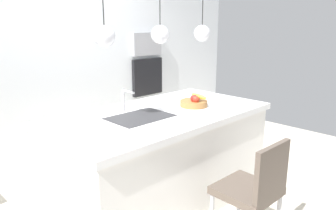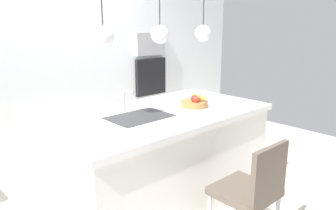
{
  "view_description": "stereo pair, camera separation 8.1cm",
  "coord_description": "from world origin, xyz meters",
  "px_view_note": "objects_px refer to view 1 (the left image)",
  "views": [
    {
      "loc": [
        -2.02,
        -2.14,
        1.74
      ],
      "look_at": [
        0.1,
        0.0,
        0.99
      ],
      "focal_mm": 34.29,
      "sensor_mm": 36.0,
      "label": 1
    },
    {
      "loc": [
        -1.96,
        -2.2,
        1.74
      ],
      "look_at": [
        0.1,
        0.0,
        0.99
      ],
      "focal_mm": 34.29,
      "sensor_mm": 36.0,
      "label": 2
    }
  ],
  "objects_px": {
    "microwave": "(147,44)",
    "chair_near": "(254,188)",
    "fruit_bowl": "(194,102)",
    "oven": "(147,77)"
  },
  "relations": [
    {
      "from": "fruit_bowl",
      "to": "oven",
      "type": "distance_m",
      "value": 1.86
    },
    {
      "from": "oven",
      "to": "chair_near",
      "type": "bearing_deg",
      "value": -114.31
    },
    {
      "from": "fruit_bowl",
      "to": "oven",
      "type": "bearing_deg",
      "value": 63.83
    },
    {
      "from": "microwave",
      "to": "oven",
      "type": "bearing_deg",
      "value": 0.0
    },
    {
      "from": "microwave",
      "to": "chair_near",
      "type": "xyz_separation_m",
      "value": [
        -1.17,
        -2.6,
        -0.94
      ]
    },
    {
      "from": "oven",
      "to": "chair_near",
      "type": "distance_m",
      "value": 2.88
    },
    {
      "from": "chair_near",
      "to": "oven",
      "type": "bearing_deg",
      "value": 65.69
    },
    {
      "from": "fruit_bowl",
      "to": "microwave",
      "type": "bearing_deg",
      "value": 63.83
    },
    {
      "from": "oven",
      "to": "microwave",
      "type": "bearing_deg",
      "value": 0.0
    },
    {
      "from": "fruit_bowl",
      "to": "microwave",
      "type": "height_order",
      "value": "microwave"
    }
  ]
}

